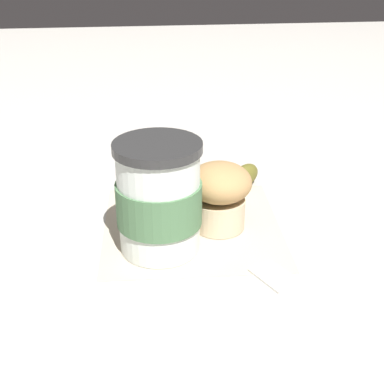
% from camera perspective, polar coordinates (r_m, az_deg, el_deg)
% --- Properties ---
extents(ground_plane, '(3.00, 3.00, 0.00)m').
position_cam_1_polar(ground_plane, '(0.67, 0.00, -3.72)').
color(ground_plane, beige).
extents(paper_napkin, '(0.23, 0.23, 0.00)m').
position_cam_1_polar(paper_napkin, '(0.67, 0.00, -3.66)').
color(paper_napkin, beige).
rests_on(paper_napkin, ground_plane).
extents(coffee_cup, '(0.10, 0.10, 0.13)m').
position_cam_1_polar(coffee_cup, '(0.60, -3.55, -0.70)').
color(coffee_cup, silver).
rests_on(coffee_cup, paper_napkin).
extents(muffin, '(0.08, 0.08, 0.08)m').
position_cam_1_polar(muffin, '(0.65, 2.96, -0.13)').
color(muffin, beige).
rests_on(muffin, paper_napkin).
extents(banana, '(0.09, 0.13, 0.03)m').
position_cam_1_polar(banana, '(0.74, 3.24, 0.74)').
color(banana, '#D6CC4C').
rests_on(banana, paper_napkin).
extents(sugar_packet, '(0.06, 0.05, 0.01)m').
position_cam_1_polar(sugar_packet, '(0.58, 8.77, -8.76)').
color(sugar_packet, white).
rests_on(sugar_packet, ground_plane).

